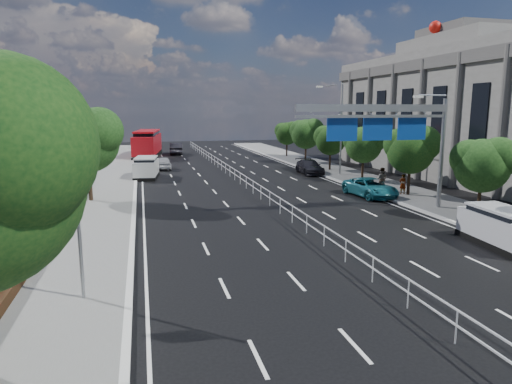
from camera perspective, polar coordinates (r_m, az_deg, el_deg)
name	(u,v)px	position (r m, az deg, el deg)	size (l,w,h in m)	color
ground	(362,275)	(18.99, 13.16, -10.05)	(160.00, 160.00, 0.00)	black
sidewalk_near	(53,302)	(17.32, -24.07, -12.49)	(5.00, 140.00, 0.14)	slate
kerb_near	(129,295)	(17.04, -15.58, -12.32)	(0.25, 140.00, 0.15)	silver
median_fence	(242,179)	(39.62, -1.78, 1.59)	(0.05, 85.00, 1.02)	silver
hedge_near	(29,254)	(22.22, -26.56, -6.91)	(1.00, 36.00, 0.44)	black
toilet_sign	(64,219)	(16.37, -22.92, -3.13)	(1.62, 0.18, 4.34)	gray
overhead_gantry	(390,124)	(29.92, 16.36, 8.14)	(10.24, 0.38, 7.45)	gray
streetlight_far	(339,123)	(45.84, 10.29, 8.49)	(2.78, 2.40, 9.00)	gray
civic_hall	(484,112)	(49.55, 26.57, 8.94)	(14.40, 36.00, 14.35)	slate
near_tree_back	(88,137)	(33.98, -20.28, 6.44)	(4.84, 4.51, 6.69)	black
far_tree_c	(483,162)	(30.18, 26.54, 3.33)	(3.52, 3.28, 4.94)	black
far_tree_d	(411,148)	(36.15, 18.86, 5.25)	(3.85, 3.59, 5.34)	black
far_tree_e	(364,143)	(42.63, 13.37, 6.03)	(3.63, 3.38, 5.13)	black
far_tree_f	(331,138)	(49.40, 9.35, 6.64)	(3.52, 3.28, 5.02)	black
far_tree_g	(306,132)	(56.33, 6.32, 7.42)	(3.96, 3.69, 5.45)	black
far_tree_h	(287,132)	(63.43, 3.94, 7.47)	(3.41, 3.18, 4.91)	black
white_minivan	(146,168)	(45.04, -13.55, 2.97)	(2.60, 4.91, 2.04)	black
red_bus	(147,143)	(66.08, -13.41, 6.00)	(4.42, 12.42, 3.63)	black
near_car_silver	(163,163)	(51.56, -11.53, 3.60)	(1.63, 4.06, 1.38)	#A7A8AE
near_car_dark	(176,148)	(68.42, -9.95, 5.38)	(1.79, 5.13, 1.69)	black
silver_minivan	(501,227)	(24.99, 28.30, -3.92)	(2.28, 4.63, 1.86)	black
parked_car_teal	(370,188)	(35.49, 14.10, 0.54)	(2.32, 5.04, 1.40)	#196472
parked_car_dark	(310,167)	(47.11, 6.72, 3.15)	(2.00, 4.93, 1.43)	black
pedestrian_a	(403,184)	(36.47, 17.87, 0.94)	(0.56, 0.37, 1.54)	gray
pedestrian_b	(382,179)	(37.44, 15.42, 1.55)	(0.90, 0.70, 1.85)	gray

